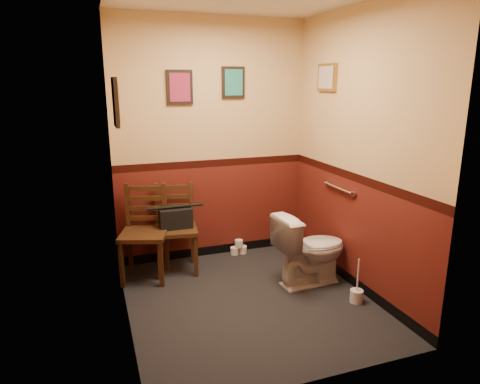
% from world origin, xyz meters
% --- Properties ---
extents(floor, '(2.20, 2.40, 0.00)m').
position_xyz_m(floor, '(0.00, 0.00, 0.00)').
color(floor, black).
rests_on(floor, ground).
extents(wall_back, '(2.20, 0.00, 2.70)m').
position_xyz_m(wall_back, '(0.00, 1.20, 1.35)').
color(wall_back, '#551812').
rests_on(wall_back, ground).
extents(wall_front, '(2.20, 0.00, 2.70)m').
position_xyz_m(wall_front, '(0.00, -1.20, 1.35)').
color(wall_front, '#551812').
rests_on(wall_front, ground).
extents(wall_left, '(0.00, 2.40, 2.70)m').
position_xyz_m(wall_left, '(-1.10, 0.00, 1.35)').
color(wall_left, '#551812').
rests_on(wall_left, ground).
extents(wall_right, '(0.00, 2.40, 2.70)m').
position_xyz_m(wall_right, '(1.10, 0.00, 1.35)').
color(wall_right, '#551812').
rests_on(wall_right, ground).
extents(grab_bar, '(0.05, 0.56, 0.06)m').
position_xyz_m(grab_bar, '(1.07, 0.25, 0.95)').
color(grab_bar, silver).
rests_on(grab_bar, wall_right).
extents(framed_print_back_a, '(0.28, 0.04, 0.36)m').
position_xyz_m(framed_print_back_a, '(-0.35, 1.18, 1.95)').
color(framed_print_back_a, black).
rests_on(framed_print_back_a, wall_back).
extents(framed_print_back_b, '(0.26, 0.04, 0.34)m').
position_xyz_m(framed_print_back_b, '(0.25, 1.18, 2.00)').
color(framed_print_back_b, black).
rests_on(framed_print_back_b, wall_back).
extents(framed_print_left, '(0.04, 0.30, 0.38)m').
position_xyz_m(framed_print_left, '(-1.08, 0.10, 1.85)').
color(framed_print_left, black).
rests_on(framed_print_left, wall_left).
extents(framed_print_right, '(0.04, 0.34, 0.28)m').
position_xyz_m(framed_print_right, '(1.08, 0.60, 2.05)').
color(framed_print_right, olive).
rests_on(framed_print_right, wall_right).
extents(toilet, '(0.77, 0.47, 0.73)m').
position_xyz_m(toilet, '(0.72, 0.14, 0.37)').
color(toilet, white).
rests_on(toilet, floor).
extents(toilet_brush, '(0.12, 0.12, 0.43)m').
position_xyz_m(toilet_brush, '(0.94, -0.36, 0.07)').
color(toilet_brush, silver).
rests_on(toilet_brush, floor).
extents(chair_left, '(0.58, 0.58, 0.98)m').
position_xyz_m(chair_left, '(-0.84, 0.85, 0.49)').
color(chair_left, '#3D2512').
rests_on(chair_left, floor).
extents(chair_right, '(0.50, 0.50, 0.94)m').
position_xyz_m(chair_right, '(-0.49, 0.94, 0.47)').
color(chair_right, '#3D2512').
rests_on(chair_right, floor).
extents(handbag, '(0.34, 0.17, 0.25)m').
position_xyz_m(handbag, '(-0.50, 0.90, 0.60)').
color(handbag, black).
rests_on(handbag, chair_right).
extents(tp_stack, '(0.20, 0.11, 0.18)m').
position_xyz_m(tp_stack, '(0.29, 1.11, 0.07)').
color(tp_stack, silver).
rests_on(tp_stack, floor).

